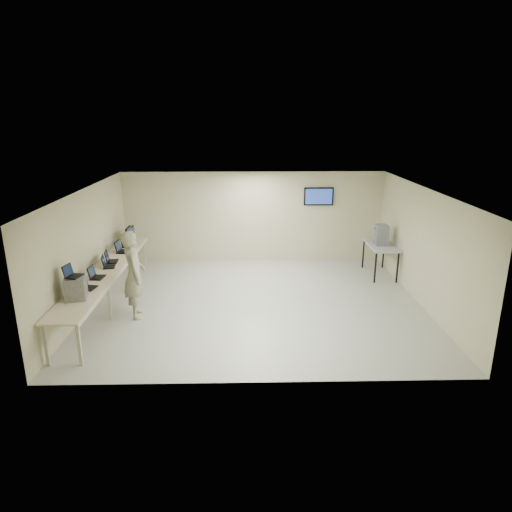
{
  "coord_description": "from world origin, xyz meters",
  "views": [
    {
      "loc": [
        -0.26,
        -10.39,
        4.41
      ],
      "look_at": [
        0.0,
        0.2,
        1.15
      ],
      "focal_mm": 32.0,
      "sensor_mm": 36.0,
      "label": 1
    }
  ],
  "objects_px": {
    "equipment_box": "(76,288)",
    "side_table": "(381,247)",
    "workbench": "(106,272)",
    "soldier": "(134,275)"
  },
  "relations": [
    {
      "from": "equipment_box",
      "to": "workbench",
      "type": "bearing_deg",
      "value": 76.61
    },
    {
      "from": "equipment_box",
      "to": "soldier",
      "type": "distance_m",
      "value": 1.43
    },
    {
      "from": "soldier",
      "to": "equipment_box",
      "type": "bearing_deg",
      "value": 123.93
    },
    {
      "from": "equipment_box",
      "to": "soldier",
      "type": "xyz_separation_m",
      "value": [
        0.89,
        1.11,
        -0.12
      ]
    },
    {
      "from": "soldier",
      "to": "side_table",
      "type": "height_order",
      "value": "soldier"
    },
    {
      "from": "equipment_box",
      "to": "side_table",
      "type": "distance_m",
      "value": 8.19
    },
    {
      "from": "equipment_box",
      "to": "side_table",
      "type": "bearing_deg",
      "value": 16.28
    },
    {
      "from": "workbench",
      "to": "equipment_box",
      "type": "distance_m",
      "value": 1.83
    },
    {
      "from": "soldier",
      "to": "side_table",
      "type": "relative_size",
      "value": 1.32
    },
    {
      "from": "side_table",
      "to": "workbench",
      "type": "bearing_deg",
      "value": -164.43
    }
  ]
}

